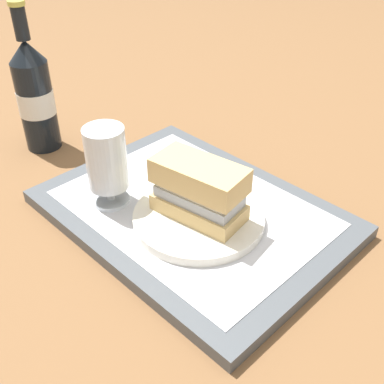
{
  "coord_description": "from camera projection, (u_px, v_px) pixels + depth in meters",
  "views": [
    {
      "loc": [
        -0.41,
        0.4,
        0.46
      ],
      "look_at": [
        0.0,
        0.0,
        0.05
      ],
      "focal_mm": 44.91,
      "sensor_mm": 36.0,
      "label": 1
    }
  ],
  "objects": [
    {
      "name": "beer_bottle",
      "position": [
        35.0,
        95.0,
        0.86
      ],
      "size": [
        0.07,
        0.07,
        0.27
      ],
      "color": "black",
      "rests_on": "ground_plane"
    },
    {
      "name": "plate",
      "position": [
        199.0,
        218.0,
        0.69
      ],
      "size": [
        0.19,
        0.19,
        0.01
      ],
      "primitive_type": "cylinder",
      "color": "silver",
      "rests_on": "placemat"
    },
    {
      "name": "beer_glass",
      "position": [
        107.0,
        163.0,
        0.7
      ],
      "size": [
        0.06,
        0.06,
        0.12
      ],
      "color": "silver",
      "rests_on": "placemat"
    },
    {
      "name": "sandwich",
      "position": [
        197.0,
        188.0,
        0.66
      ],
      "size": [
        0.14,
        0.08,
        0.08
      ],
      "rotation": [
        0.0,
        0.0,
        0.16
      ],
      "color": "tan",
      "rests_on": "plate"
    },
    {
      "name": "ground_plane",
      "position": [
        192.0,
        219.0,
        0.74
      ],
      "size": [
        3.0,
        3.0,
        0.0
      ],
      "primitive_type": "plane",
      "color": "brown"
    },
    {
      "name": "placemat",
      "position": [
        192.0,
        208.0,
        0.72
      ],
      "size": [
        0.38,
        0.27,
        0.0
      ],
      "primitive_type": "cube",
      "color": "silver",
      "rests_on": "tray"
    },
    {
      "name": "napkin_folded",
      "position": [
        184.0,
        163.0,
        0.82
      ],
      "size": [
        0.09,
        0.07,
        0.01
      ],
      "primitive_type": "cube",
      "color": "white",
      "rests_on": "placemat"
    },
    {
      "name": "tray",
      "position": [
        192.0,
        213.0,
        0.73
      ],
      "size": [
        0.44,
        0.32,
        0.02
      ],
      "primitive_type": "cube",
      "color": "#4C5156",
      "rests_on": "ground_plane"
    }
  ]
}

